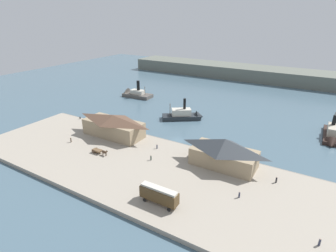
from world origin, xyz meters
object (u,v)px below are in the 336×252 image
ferry_shed_west_terminal (113,125)px  pedestrian_near_west_shed (239,195)px  pedestrian_walking_west (276,180)px  mooring_post_center_east (80,118)px  horse_cart (100,151)px  pedestrian_by_tram (320,242)px  pedestrian_walking_east (151,158)px  pedestrian_standing_center (157,146)px  ferry_shed_customs_shed (224,152)px  street_tram (159,194)px  ferry_near_quay (186,115)px  ferry_approaching_west (134,94)px  ferry_mid_harbor (332,136)px  pedestrian_near_east_shed (71,140)px

ferry_shed_west_terminal → pedestrian_near_west_shed: bearing=-13.8°
pedestrian_walking_west → mooring_post_center_east: bearing=175.3°
horse_cart → mooring_post_center_east: bearing=147.4°
pedestrian_by_tram → pedestrian_walking_east: (-44.44, 10.36, -0.00)m
pedestrian_by_tram → pedestrian_standing_center: bearing=159.6°
ferry_shed_customs_shed → pedestrian_by_tram: 31.51m
pedestrian_near_west_shed → pedestrian_walking_west: (6.17, 10.75, 0.03)m
street_tram → pedestrian_walking_west: street_tram is taller
pedestrian_by_tram → ferry_near_quay: size_ratio=0.10×
pedestrian_standing_center → ferry_near_quay: size_ratio=0.09×
horse_cart → ferry_near_quay: (7.31, 42.63, -0.55)m
pedestrian_near_west_shed → ferry_near_quay: ferry_near_quay is taller
horse_cart → ferry_shed_customs_shed: bearing=20.3°
ferry_shed_west_terminal → street_tram: (33.66, -23.29, -1.35)m
ferry_shed_customs_shed → ferry_near_quay: ferry_shed_customs_shed is taller
ferry_approaching_west → ferry_mid_harbor: bearing=-4.5°
pedestrian_standing_center → pedestrian_near_east_shed: 29.11m
ferry_shed_customs_shed → horse_cart: size_ratio=3.04×
street_tram → ferry_shed_customs_shed: bearing=74.5°
pedestrian_by_tram → pedestrian_near_west_shed: (-17.00, 6.36, -0.01)m
ferry_mid_harbor → horse_cart: bearing=-139.7°
pedestrian_by_tram → ferry_mid_harbor: ferry_mid_harbor is taller
ferry_shed_west_terminal → pedestrian_standing_center: size_ratio=14.21×
horse_cart → ferry_approaching_west: (-31.58, 58.36, -0.76)m
pedestrian_near_west_shed → ferry_approaching_west: bearing=142.4°
pedestrian_standing_center → ferry_near_quay: 31.29m
street_tram → pedestrian_near_east_shed: bearing=164.5°
pedestrian_walking_east → pedestrian_walking_west: 34.28m
street_tram → pedestrian_walking_west: 30.51m
ferry_shed_customs_shed → pedestrian_by_tram: ferry_shed_customs_shed is taller
pedestrian_walking_east → ferry_mid_harbor: (44.65, 46.32, -0.52)m
pedestrian_by_tram → mooring_post_center_east: (-88.08, 23.46, -0.29)m
ferry_mid_harbor → ferry_approaching_west: 92.19m
horse_cart → mooring_post_center_east: horse_cart is taller
ferry_shed_customs_shed → pedestrian_by_tram: bearing=-36.1°
ferry_shed_west_terminal → pedestrian_walking_east: size_ratio=13.40×
ferry_shed_customs_shed → ferry_approaching_west: bearing=145.6°
pedestrian_walking_west → pedestrian_by_tram: bearing=-57.7°
ferry_shed_customs_shed → mooring_post_center_east: (-62.76, 5.02, -3.68)m
horse_cart → ferry_approaching_west: size_ratio=0.35×
pedestrian_near_west_shed → ferry_near_quay: (-35.80, 41.88, -0.37)m
pedestrian_walking_west → ferry_near_quay: 52.26m
ferry_shed_west_terminal → mooring_post_center_east: bearing=167.2°
ferry_mid_harbor → ferry_approaching_west: size_ratio=1.10×
ferry_shed_customs_shed → pedestrian_near_west_shed: ferry_shed_customs_shed is taller
ferry_shed_west_terminal → ferry_approaching_west: ferry_approaching_west is taller
pedestrian_standing_center → pedestrian_walking_west: size_ratio=0.91×
ferry_shed_customs_shed → pedestrian_walking_east: bearing=-157.1°
ferry_shed_west_terminal → ferry_approaching_west: 52.78m
horse_cart → pedestrian_standing_center: (13.13, 11.89, -0.22)m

